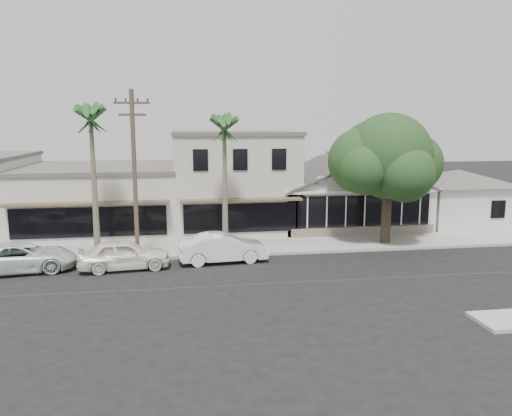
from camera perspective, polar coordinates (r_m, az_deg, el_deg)
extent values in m
plane|color=black|center=(23.72, 8.08, -8.25)|extent=(140.00, 140.00, 0.00)
cube|color=#9E9991|center=(29.26, -11.14, -4.76)|extent=(90.00, 3.50, 0.15)
cube|color=silver|center=(36.49, 10.00, 0.39)|extent=(10.00, 8.00, 3.00)
cube|color=black|center=(32.68, 12.29, -0.30)|extent=(8.80, 0.10, 2.00)
cube|color=#60564C|center=(32.95, 12.20, -2.70)|extent=(9.60, 0.18, 0.70)
cube|color=silver|center=(39.02, 21.96, 0.42)|extent=(6.00, 6.00, 3.00)
cube|color=beige|center=(35.51, -2.78, 3.12)|extent=(8.00, 10.00, 6.50)
cube|color=beige|center=(35.86, -17.22, 0.91)|extent=(10.00, 10.00, 4.20)
cylinder|color=brown|center=(27.03, -13.69, 3.52)|extent=(0.24, 0.24, 9.00)
cube|color=brown|center=(26.92, -14.02, 11.58)|extent=(1.80, 0.12, 0.12)
cube|color=brown|center=(26.90, -13.97, 10.31)|extent=(1.40, 0.12, 0.12)
imported|color=white|center=(25.98, -14.81, -5.14)|extent=(4.66, 2.27, 1.53)
imported|color=white|center=(26.48, -3.82, -4.56)|extent=(4.79, 2.04, 1.54)
imported|color=silver|center=(27.34, -25.24, -5.12)|extent=(5.46, 3.04, 1.44)
cylinder|color=#3E3426|center=(31.00, 14.63, -1.27)|extent=(0.59, 0.59, 3.12)
sphere|color=#1E3D19|center=(30.54, 14.93, 5.76)|extent=(5.08, 5.08, 5.08)
sphere|color=#1E3D19|center=(31.84, 17.38, 4.91)|extent=(3.71, 3.71, 3.71)
sphere|color=#1E3D19|center=(30.33, 11.89, 5.30)|extent=(3.90, 3.90, 3.90)
sphere|color=#1E3D19|center=(29.44, 16.69, 3.84)|extent=(3.32, 3.32, 3.32)
sphere|color=#1E3D19|center=(31.74, 12.85, 6.50)|extent=(3.51, 3.51, 3.51)
sphere|color=#1E3D19|center=(32.23, 15.93, 7.11)|extent=(3.12, 3.12, 3.12)
sphere|color=#1E3D19|center=(29.20, 12.32, 4.36)|extent=(2.93, 2.93, 2.93)
cone|color=#726651|center=(27.90, -3.57, 1.68)|extent=(0.36, 0.36, 6.81)
cone|color=#726651|center=(27.82, -17.96, 1.73)|extent=(0.37, 0.37, 7.31)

